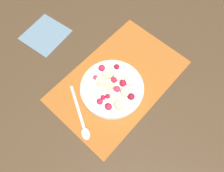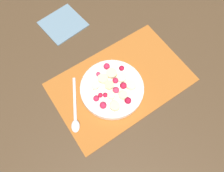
{
  "view_description": "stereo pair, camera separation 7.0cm",
  "coord_description": "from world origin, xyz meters",
  "views": [
    {
      "loc": [
        -0.26,
        -0.21,
        0.68
      ],
      "look_at": [
        -0.04,
        -0.01,
        0.04
      ],
      "focal_mm": 35.0,
      "sensor_mm": 36.0,
      "label": 1
    },
    {
      "loc": [
        -0.21,
        -0.25,
        0.68
      ],
      "look_at": [
        -0.04,
        -0.01,
        0.04
      ],
      "focal_mm": 35.0,
      "sensor_mm": 36.0,
      "label": 2
    }
  ],
  "objects": [
    {
      "name": "napkin",
      "position": [
        -0.04,
        0.34,
        0.0
      ],
      "size": [
        0.17,
        0.16,
        0.01
      ],
      "color": "slate",
      "rests_on": "ground_plane"
    },
    {
      "name": "spoon",
      "position": [
        -0.19,
        -0.02,
        0.01
      ],
      "size": [
        0.11,
        0.18,
        0.01
      ],
      "rotation": [
        0.0,
        0.0,
        4.22
      ],
      "color": "silver",
      "rests_on": "placemat"
    },
    {
      "name": "fruit_bowl",
      "position": [
        -0.04,
        -0.01,
        0.02
      ],
      "size": [
        0.21,
        0.21,
        0.05
      ],
      "color": "white",
      "rests_on": "placemat"
    },
    {
      "name": "placemat",
      "position": [
        0.0,
        0.0,
        0.0
      ],
      "size": [
        0.46,
        0.29,
        0.01
      ],
      "color": "#B26023",
      "rests_on": "ground_plane"
    },
    {
      "name": "ground_plane",
      "position": [
        0.0,
        0.0,
        0.0
      ],
      "size": [
        3.0,
        3.0,
        0.0
      ],
      "primitive_type": "plane",
      "color": "#4C3823"
    }
  ]
}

